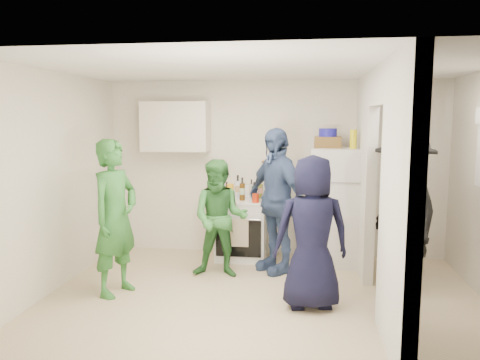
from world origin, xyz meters
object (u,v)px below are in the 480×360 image
blue_bowl (328,132)px  person_green_left (115,217)px  wicker_basket (328,142)px  person_nook (403,212)px  yellow_cup_stack_top (353,139)px  person_denim (276,200)px  fridge (334,206)px  stove (241,229)px  person_navy (312,232)px  person_green_center (220,219)px

blue_bowl → person_green_left: size_ratio=0.14×
wicker_basket → person_nook: bearing=-52.5°
yellow_cup_stack_top → person_denim: 1.29m
blue_bowl → person_nook: size_ratio=0.13×
fridge → stove: bearing=178.6°
person_nook → fridge: bearing=-157.5°
stove → person_navy: person_navy is taller
person_green_center → person_navy: size_ratio=0.92×
wicker_basket → person_green_left: person_green_left is taller
person_denim → wicker_basket: bearing=85.7°
wicker_basket → blue_bowl: (0.00, 0.00, 0.13)m
yellow_cup_stack_top → person_green_center: yellow_cup_stack_top is taller
wicker_basket → yellow_cup_stack_top: (0.32, -0.15, 0.05)m
yellow_cup_stack_top → stove: bearing=175.0°
fridge → blue_bowl: 1.00m
person_green_left → person_nook: bearing=-62.2°
person_green_center → person_navy: (1.11, -0.83, 0.07)m
blue_bowl → person_nook: bearing=-52.5°
person_denim → person_nook: 1.56m
stove → person_denim: (0.51, -0.46, 0.50)m
person_green_left → person_green_center: 1.29m
blue_bowl → person_denim: size_ratio=0.13×
person_green_left → person_denim: size_ratio=0.94×
yellow_cup_stack_top → person_nook: 1.27m
person_green_center → person_denim: person_denim is taller
fridge → person_denim: (-0.76, -0.43, 0.14)m
person_navy → person_nook: 1.17m
yellow_cup_stack_top → person_green_center: (-1.65, -0.63, -0.96)m
stove → person_green_center: (-0.16, -0.76, 0.31)m
person_green_center → wicker_basket: bearing=30.2°
person_green_center → person_denim: 0.76m
blue_bowl → wicker_basket: bearing=0.0°
person_green_left → person_green_center: (1.05, 0.73, -0.14)m
blue_bowl → person_denim: (-0.66, -0.48, -0.85)m
person_denim → person_navy: bearing=-19.0°
wicker_basket → yellow_cup_stack_top: 0.36m
fridge → person_green_left: bearing=-149.4°
blue_bowl → person_denim: 1.18m
person_navy → person_nook: bearing=-160.8°
stove → blue_bowl: blue_bowl is taller
person_denim → person_navy: (0.44, -1.13, -0.12)m
person_green_left → person_navy: (2.16, -0.10, -0.07)m
stove → person_navy: bearing=-59.2°
person_nook → person_navy: bearing=-73.2°
person_nook → person_denim: bearing=-123.7°
person_green_left → person_navy: person_green_left is taller
wicker_basket → person_navy: size_ratio=0.22×
person_green_left → person_denim: (1.72, 1.03, 0.05)m
wicker_basket → blue_bowl: size_ratio=1.46×
person_green_center → fridge: bearing=26.8°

